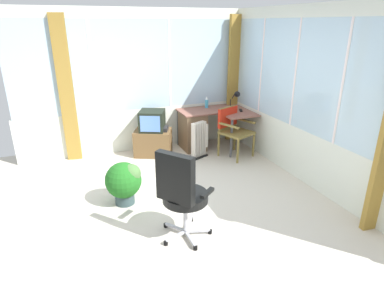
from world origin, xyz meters
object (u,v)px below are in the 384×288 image
at_px(office_chair, 181,191).
at_px(spray_bottle, 207,102).
at_px(desk, 196,128).
at_px(space_heater, 200,139).
at_px(desk_lamp, 236,97).
at_px(wooden_armchair, 232,125).
at_px(potted_plant, 124,181).
at_px(tv_remote, 241,110).
at_px(tv_on_stand, 153,136).

bearing_deg(office_chair, spray_bottle, 61.22).
distance_m(desk, spray_bottle, 0.54).
height_order(office_chair, space_heater, office_chair).
bearing_deg(desk_lamp, desk, 175.33).
relative_size(wooden_armchair, potted_plant, 1.51).
height_order(tv_remote, spray_bottle, spray_bottle).
bearing_deg(tv_remote, office_chair, -108.76).
relative_size(desk, tv_on_stand, 1.53).
distance_m(tv_remote, tv_on_stand, 1.69).
bearing_deg(spray_bottle, desk_lamp, -24.15).
bearing_deg(tv_remote, tv_on_stand, -166.55).
height_order(tv_remote, potted_plant, tv_remote).
distance_m(office_chair, potted_plant, 1.11).
relative_size(wooden_armchair, office_chair, 0.82).
bearing_deg(tv_remote, wooden_armchair, -119.73).
xyz_separation_m(desk, spray_bottle, (0.28, 0.16, 0.44)).
relative_size(space_heater, potted_plant, 1.12).
height_order(spray_bottle, space_heater, spray_bottle).
bearing_deg(desk, wooden_armchair, -48.43).
height_order(desk_lamp, tv_remote, desk_lamp).
bearing_deg(space_heater, wooden_armchair, -10.95).
height_order(desk_lamp, tv_on_stand, desk_lamp).
xyz_separation_m(desk, office_chair, (-1.20, -2.53, 0.21)).
distance_m(desk, desk_lamp, 0.95).
bearing_deg(desk_lamp, potted_plant, -148.44).
height_order(office_chair, tv_on_stand, office_chair).
xyz_separation_m(tv_remote, space_heater, (-0.87, -0.13, -0.41)).
distance_m(office_chair, space_heater, 2.40).
relative_size(desk_lamp, office_chair, 0.31).
bearing_deg(space_heater, tv_on_stand, 152.45).
height_order(office_chair, potted_plant, office_chair).
xyz_separation_m(desk_lamp, spray_bottle, (-0.50, 0.22, -0.10)).
relative_size(desk, wooden_armchair, 1.44).
xyz_separation_m(desk, tv_on_stand, (-0.84, -0.03, -0.03)).
xyz_separation_m(desk_lamp, tv_remote, (-0.00, -0.23, -0.20)).
xyz_separation_m(spray_bottle, tv_on_stand, (-1.13, -0.19, -0.47)).
relative_size(desk_lamp, tv_on_stand, 0.40).
bearing_deg(potted_plant, spray_bottle, 41.67).
bearing_deg(spray_bottle, space_heater, -123.16).
bearing_deg(space_heater, desk_lamp, 22.16).
bearing_deg(wooden_armchair, desk, 131.57).
bearing_deg(potted_plant, wooden_armchair, 25.80).
relative_size(spray_bottle, potted_plant, 0.37).
bearing_deg(potted_plant, tv_on_stand, 62.52).
xyz_separation_m(desk, potted_plant, (-1.63, -1.55, -0.07)).
relative_size(tv_on_stand, potted_plant, 1.43).
height_order(desk, wooden_armchair, wooden_armchair).
height_order(tv_on_stand, space_heater, tv_on_stand).
distance_m(desk_lamp, potted_plant, 2.90).
xyz_separation_m(desk_lamp, office_chair, (-1.98, -2.47, -0.33)).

